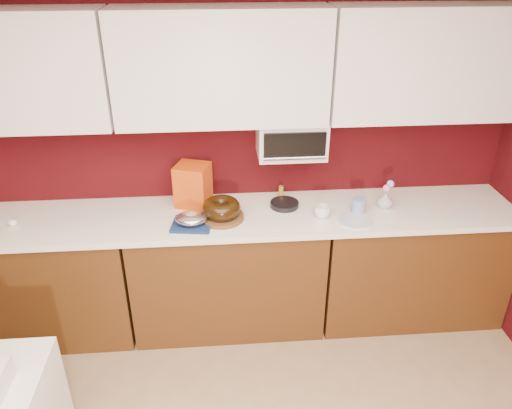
{
  "coord_description": "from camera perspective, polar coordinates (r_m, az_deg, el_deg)",
  "views": [
    {
      "loc": [
        -0.04,
        -1.0,
        2.54
      ],
      "look_at": [
        0.19,
        1.84,
        1.02
      ],
      "focal_mm": 35.0,
      "sensor_mm": 36.0,
      "label": 1
    }
  ],
  "objects": [
    {
      "name": "egg_right",
      "position": [
        3.59,
        -26.07,
        -1.87
      ],
      "size": [
        0.07,
        0.06,
        0.05
      ],
      "primitive_type": "ellipsoid",
      "rotation": [
        0.0,
        0.0,
        0.32
      ],
      "color": "white",
      "rests_on": "countertop"
    },
    {
      "name": "cake_base",
      "position": [
        3.31,
        -3.93,
        -1.44
      ],
      "size": [
        0.34,
        0.34,
        0.03
      ],
      "primitive_type": "cylinder",
      "rotation": [
        0.0,
        0.0,
        -0.16
      ],
      "color": "brown",
      "rests_on": "countertop"
    },
    {
      "name": "base_cabinet_right",
      "position": [
        3.87,
        17.05,
        -6.38
      ],
      "size": [
        1.31,
        0.58,
        0.86
      ],
      "primitive_type": "cube",
      "color": "#4C2B0F",
      "rests_on": "floor"
    },
    {
      "name": "upper_cabinet_center",
      "position": [
        3.17,
        -3.99,
        15.39
      ],
      "size": [
        1.31,
        0.33,
        0.7
      ],
      "primitive_type": "cube",
      "color": "white",
      "rests_on": "wall_back"
    },
    {
      "name": "upper_cabinet_right",
      "position": [
        3.45,
        19.57,
        14.97
      ],
      "size": [
        1.31,
        0.33,
        0.7
      ],
      "primitive_type": "cube",
      "color": "white",
      "rests_on": "wall_back"
    },
    {
      "name": "dark_pan",
      "position": [
        3.46,
        3.27,
        0.04
      ],
      "size": [
        0.24,
        0.24,
        0.03
      ],
      "primitive_type": "cylinder",
      "rotation": [
        0.0,
        0.0,
        -0.22
      ],
      "color": "black",
      "rests_on": "countertop"
    },
    {
      "name": "china_plate",
      "position": [
        3.35,
        11.24,
        -1.77
      ],
      "size": [
        0.24,
        0.24,
        0.01
      ],
      "primitive_type": "cylinder",
      "rotation": [
        0.0,
        0.0,
        -0.05
      ],
      "color": "silver",
      "rests_on": "countertop"
    },
    {
      "name": "bundt_cake",
      "position": [
        3.28,
        -3.97,
        -0.43
      ],
      "size": [
        0.3,
        0.3,
        0.1
      ],
      "primitive_type": "torus",
      "rotation": [
        0.0,
        0.0,
        -0.22
      ],
      "color": "black",
      "rests_on": "cake_base"
    },
    {
      "name": "wall_back",
      "position": [
        3.5,
        -3.72,
        6.36
      ],
      "size": [
        4.0,
        0.02,
        2.5
      ],
      "primitive_type": "cube",
      "color": "#3D080B",
      "rests_on": "floor"
    },
    {
      "name": "flower_pink",
      "position": [
        3.5,
        14.71,
        1.82
      ],
      "size": [
        0.05,
        0.05,
        0.05
      ],
      "primitive_type": "sphere",
      "color": "pink",
      "rests_on": "flower_vase"
    },
    {
      "name": "coffee_mug",
      "position": [
        3.33,
        7.59,
        -0.7
      ],
      "size": [
        0.11,
        0.11,
        0.1
      ],
      "primitive_type": "imported",
      "rotation": [
        0.0,
        0.0,
        0.19
      ],
      "color": "white",
      "rests_on": "countertop"
    },
    {
      "name": "foil_ham_nest",
      "position": [
        3.23,
        -7.39,
        -1.57
      ],
      "size": [
        0.26,
        0.24,
        0.08
      ],
      "primitive_type": "ellipsoid",
      "rotation": [
        0.0,
        0.0,
        0.37
      ],
      "color": "silver",
      "rests_on": "navy_towel"
    },
    {
      "name": "pandoro_box",
      "position": [
        3.45,
        -7.21,
        2.22
      ],
      "size": [
        0.27,
        0.26,
        0.3
      ],
      "primitive_type": "cube",
      "rotation": [
        0.0,
        0.0,
        -0.32
      ],
      "color": "#B5260C",
      "rests_on": "countertop"
    },
    {
      "name": "toaster_oven_door",
      "position": [
        3.21,
        4.46,
        6.67
      ],
      "size": [
        0.4,
        0.02,
        0.18
      ],
      "primitive_type": "cube",
      "color": "black",
      "rests_on": "toaster_oven"
    },
    {
      "name": "countertop",
      "position": [
        3.38,
        -3.4,
        -1.43
      ],
      "size": [
        4.0,
        0.62,
        0.04
      ],
      "primitive_type": "cube",
      "color": "white",
      "rests_on": "base_cabinet_center"
    },
    {
      "name": "base_cabinet_left",
      "position": [
        3.85,
        -23.68,
        -7.96
      ],
      "size": [
        1.31,
        0.58,
        0.86
      ],
      "primitive_type": "cube",
      "color": "#4C2B0F",
      "rests_on": "floor"
    },
    {
      "name": "amber_bottle",
      "position": [
        3.55,
        2.87,
        1.41
      ],
      "size": [
        0.04,
        0.04,
        0.1
      ],
      "primitive_type": "cylinder",
      "rotation": [
        0.0,
        0.0,
        0.17
      ],
      "color": "olive",
      "rests_on": "countertop"
    },
    {
      "name": "roasted_ham",
      "position": [
        3.22,
        -7.42,
        -1.18
      ],
      "size": [
        0.11,
        0.1,
        0.06
      ],
      "primitive_type": "ellipsoid",
      "rotation": [
        0.0,
        0.0,
        0.41
      ],
      "color": "#AD6C4F",
      "rests_on": "foil_ham_nest"
    },
    {
      "name": "toaster_oven_handle",
      "position": [
        3.22,
        4.45,
        5.33
      ],
      "size": [
        0.42,
        0.02,
        0.02
      ],
      "primitive_type": "cylinder",
      "rotation": [
        0.0,
        1.57,
        0.0
      ],
      "color": "silver",
      "rests_on": "toaster_oven"
    },
    {
      "name": "blue_jar",
      "position": [
        3.43,
        11.63,
        -0.15
      ],
      "size": [
        0.1,
        0.1,
        0.11
      ],
      "primitive_type": "cylinder",
      "rotation": [
        0.0,
        0.0,
        0.11
      ],
      "color": "navy",
      "rests_on": "countertop"
    },
    {
      "name": "base_cabinet_center",
      "position": [
        3.62,
        -3.2,
        -7.64
      ],
      "size": [
        1.31,
        0.58,
        0.86
      ],
      "primitive_type": "cube",
      "color": "#4C2B0F",
      "rests_on": "floor"
    },
    {
      "name": "navy_towel",
      "position": [
        3.26,
        -7.34,
        -2.26
      ],
      "size": [
        0.28,
        0.25,
        0.02
      ],
      "primitive_type": "cube",
      "rotation": [
        0.0,
        0.0,
        -0.14
      ],
      "color": "navy",
      "rests_on": "countertop"
    },
    {
      "name": "toaster_oven",
      "position": [
        3.36,
        4.04,
        7.66
      ],
      "size": [
        0.45,
        0.3,
        0.25
      ],
      "primitive_type": "cube",
      "color": "white",
      "rests_on": "upper_cabinet_center"
    },
    {
      "name": "flower_blue",
      "position": [
        3.52,
        15.12,
        2.29
      ],
      "size": [
        0.05,
        0.05,
        0.05
      ],
      "primitive_type": "sphere",
      "color": "#93B5EC",
      "rests_on": "flower_vase"
    },
    {
      "name": "flower_vase",
      "position": [
        3.53,
        14.55,
        0.59
      ],
      "size": [
        0.09,
        0.09,
        0.13
      ],
      "primitive_type": "imported",
      "rotation": [
        0.0,
        0.0,
        0.09
      ],
      "color": "#A9B1C0",
      "rests_on": "countertop"
    }
  ]
}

